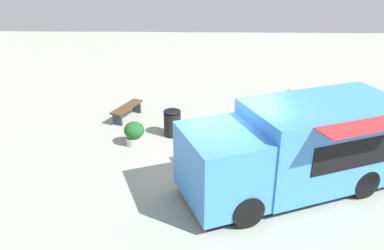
{
  "coord_description": "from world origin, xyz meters",
  "views": [
    {
      "loc": [
        0.64,
        9.12,
        5.53
      ],
      "look_at": [
        0.92,
        -1.07,
        0.97
      ],
      "focal_mm": 36.68,
      "sensor_mm": 36.0,
      "label": 1
    }
  ],
  "objects_px": {
    "food_truck": "(296,150)",
    "plaza_bench": "(127,109)",
    "planter_flowering_near": "(134,133)",
    "trash_bin": "(172,122)",
    "person_customer": "(288,104)"
  },
  "relations": [
    {
      "from": "food_truck",
      "to": "plaza_bench",
      "type": "xyz_separation_m",
      "value": [
        4.99,
        -4.34,
        -0.72
      ]
    },
    {
      "from": "planter_flowering_near",
      "to": "trash_bin",
      "type": "distance_m",
      "value": 1.33
    },
    {
      "from": "plaza_bench",
      "to": "planter_flowering_near",
      "type": "bearing_deg",
      "value": 106.24
    },
    {
      "from": "plaza_bench",
      "to": "trash_bin",
      "type": "bearing_deg",
      "value": 142.16
    },
    {
      "from": "food_truck",
      "to": "person_customer",
      "type": "height_order",
      "value": "food_truck"
    },
    {
      "from": "person_customer",
      "to": "plaza_bench",
      "type": "relative_size",
      "value": 0.54
    },
    {
      "from": "planter_flowering_near",
      "to": "trash_bin",
      "type": "bearing_deg",
      "value": -147.7
    },
    {
      "from": "plaza_bench",
      "to": "person_customer",
      "type": "bearing_deg",
      "value": -172.27
    },
    {
      "from": "food_truck",
      "to": "trash_bin",
      "type": "height_order",
      "value": "food_truck"
    },
    {
      "from": "planter_flowering_near",
      "to": "trash_bin",
      "type": "relative_size",
      "value": 0.84
    },
    {
      "from": "food_truck",
      "to": "person_customer",
      "type": "relative_size",
      "value": 6.72
    },
    {
      "from": "person_customer",
      "to": "planter_flowering_near",
      "type": "xyz_separation_m",
      "value": [
        5.27,
        2.84,
        0.07
      ]
    },
    {
      "from": "food_truck",
      "to": "trash_bin",
      "type": "relative_size",
      "value": 6.51
    },
    {
      "from": "planter_flowering_near",
      "to": "plaza_bench",
      "type": "distance_m",
      "value": 2.13
    },
    {
      "from": "food_truck",
      "to": "trash_bin",
      "type": "xyz_separation_m",
      "value": [
        3.27,
        -3.01,
        -0.62
      ]
    }
  ]
}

